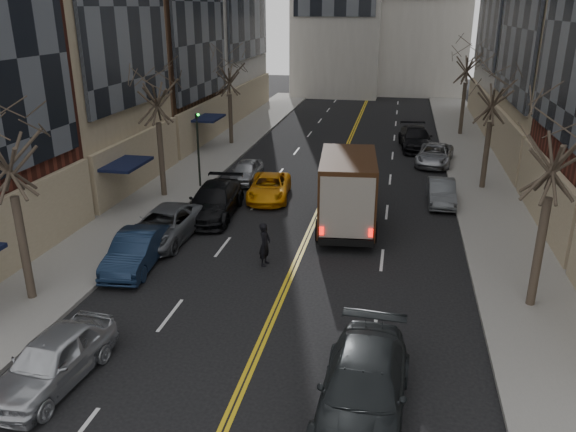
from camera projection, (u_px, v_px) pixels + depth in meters
name	position (u px, v px, depth m)	size (l,w,h in m)	color
sidewalk_left	(203.00, 164.00, 37.84)	(4.00, 66.00, 0.15)	slate
sidewalk_right	(481.00, 179.00, 34.53)	(4.00, 66.00, 0.15)	slate
tree_lf_near	(2.00, 130.00, 18.19)	(3.20, 3.20, 8.41)	#382D23
tree_lf_mid	(155.00, 77.00, 29.09)	(3.20, 3.20, 8.91)	#382D23
tree_lf_far	(229.00, 64.00, 41.23)	(3.20, 3.20, 8.12)	#382D23
tree_rt_near	(560.00, 127.00, 17.64)	(3.20, 3.20, 8.71)	#382D23
tree_rt_mid	(495.00, 82.00, 30.60)	(3.20, 3.20, 8.32)	#382D23
tree_rt_far	(469.00, 51.00, 44.17)	(3.20, 3.20, 9.11)	#382D23
traffic_signal	(198.00, 141.00, 31.99)	(0.29, 0.26, 4.70)	black
ups_truck	(347.00, 191.00, 26.52)	(3.18, 6.85, 3.64)	black
observer_sedan	(363.00, 389.00, 14.41)	(2.48, 5.60, 1.60)	black
taxi	(269.00, 187.00, 31.00)	(2.14, 4.64, 1.29)	orange
pedestrian	(265.00, 244.00, 22.88)	(0.67, 0.44, 1.83)	black
parked_lf_a	(53.00, 360.00, 15.67)	(1.77, 4.41, 1.50)	#B4B7BC
parked_lf_b	(136.00, 251.00, 22.71)	(1.55, 4.44, 1.46)	#101E34
parked_lf_c	(164.00, 225.00, 25.39)	(2.38, 5.17, 1.44)	#515459
parked_lf_d	(214.00, 201.00, 28.34)	(2.24, 5.50, 1.60)	black
parked_lf_e	(246.00, 171.00, 33.99)	(1.54, 3.84, 1.31)	#9B9EA3
parked_rt_a	(441.00, 192.00, 30.17)	(1.37, 3.93, 1.30)	#4C5053
parked_rt_b	(435.00, 155.00, 37.76)	(2.22, 4.81, 1.34)	#9FA1A6
parked_rt_c	(416.00, 138.00, 41.84)	(2.25, 5.54, 1.61)	black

